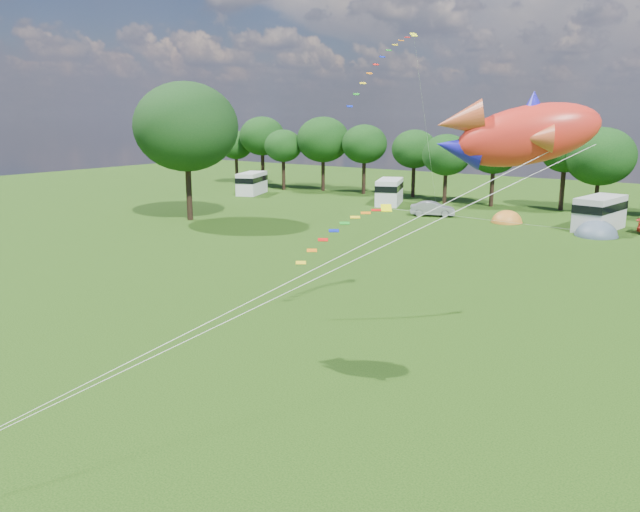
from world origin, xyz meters
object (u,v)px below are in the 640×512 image
Objects in this scene: tent_orange at (507,222)px; tent_greyblue at (596,236)px; campervan_c at (600,212)px; campervan_a at (252,183)px; car_b at (433,209)px; fish_kite at (514,135)px; campervan_b at (389,191)px; big_tree at (186,127)px.

tent_orange is 8.89m from tent_greyblue.
tent_greyblue is (0.50, -3.15, -1.61)m from campervan_c.
campervan_a is 1.91× the size of tent_orange.
campervan_a reaches higher than car_b.
fish_kite is (5.93, -40.91, 9.68)m from tent_greyblue.
tent_orange is 0.77× the size of fish_kite.
tent_greyblue reaches higher than tent_orange.
campervan_c is at bearing 6.12° from tent_orange.
tent_greyblue is at bearing -117.54° from campervan_a.
car_b is 1.07× the size of tent_greyblue.
car_b is 0.65× the size of campervan_b.
big_tree is 3.17× the size of car_b.
big_tree is 4.07× the size of tent_orange.
car_b is 27.26m from campervan_a.
car_b is at bearing -143.29° from campervan_b.
campervan_c is at bearing -113.41° from campervan_a.
fish_kite is (6.43, -44.06, 8.07)m from campervan_c.
campervan_b is at bearing 164.56° from tent_greyblue.
campervan_b is 56.74m from fish_kite.
campervan_b is 1.51× the size of fish_kite.
campervan_a is at bearing 74.79° from campervan_b.
fish_kite is at bearing -162.73° from campervan_c.
campervan_a is at bearing 173.98° from tent_greyblue.
campervan_c is (34.15, 17.52, -7.39)m from big_tree.
campervan_c is 8.30m from tent_orange.
fish_kite reaches higher than car_b.
big_tree reaches higher than campervan_a.
campervan_a is 19.42m from campervan_b.
campervan_c is (15.68, 1.40, 0.89)m from car_b.
car_b is at bearing 41.11° from big_tree.
car_b is 48.88m from fish_kite.
campervan_a reaches higher than tent_orange.
campervan_a is (-27.11, 2.82, 0.77)m from car_b.
tent_greyblue is at bearing -119.47° from car_b.
big_tree reaches higher than tent_greyblue.
tent_greyblue is at bearing 22.52° from big_tree.
fish_kite reaches higher than tent_greyblue.
car_b reaches higher than tent_orange.
tent_greyblue is 0.92× the size of fish_kite.
tent_orange is (7.58, 0.53, -0.72)m from car_b.
car_b is at bearing 96.18° from fish_kite.
fish_kite is (29.90, -47.53, 8.14)m from campervan_b.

